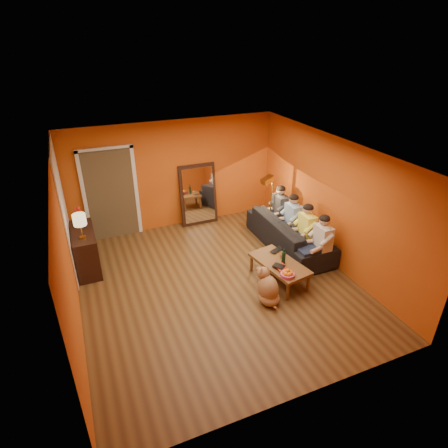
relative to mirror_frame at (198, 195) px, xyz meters
name	(u,v)px	position (x,y,z in m)	size (l,w,h in m)	color
room_shell	(209,216)	(-0.55, -2.26, 0.54)	(5.00, 5.50, 2.60)	brown
white_accent	(64,209)	(-3.04, -0.88, 0.54)	(0.02, 1.90, 2.58)	white
doorway_recess	(110,193)	(-2.05, 0.20, 0.29)	(1.06, 0.30, 2.10)	#3F2D19
door_jamb_left	(85,199)	(-2.62, 0.08, 0.29)	(0.08, 0.06, 2.20)	white
door_jamb_right	(136,191)	(-1.48, 0.08, 0.29)	(0.08, 0.06, 2.20)	white
door_header	(104,149)	(-2.05, 0.08, 1.36)	(1.22, 0.06, 0.08)	white
mirror_frame	(198,195)	(0.00, 0.00, 0.00)	(0.92, 0.06, 1.52)	#321710
mirror_glass	(199,195)	(0.00, -0.04, 0.00)	(0.78, 0.02, 1.36)	white
sideboard	(86,250)	(-2.79, -1.08, -0.34)	(0.44, 1.18, 0.85)	#321710
table_lamp	(81,227)	(-2.79, -1.38, 0.34)	(0.24, 0.24, 0.51)	beige
sofa	(289,233)	(1.45, -1.94, -0.41)	(0.94, 2.40, 0.70)	black
coffee_table	(279,271)	(0.60, -2.98, -0.55)	(0.62, 1.22, 0.42)	brown
floor_lamp	(271,206)	(1.37, -1.21, -0.04)	(0.30, 0.24, 1.44)	gold
dog	(268,286)	(0.09, -3.46, -0.42)	(0.37, 0.58, 0.68)	#9F6647
person_far_left	(322,243)	(1.58, -2.94, -0.15)	(0.70, 0.44, 1.22)	beige
person_mid_left	(307,231)	(1.58, -2.39, -0.15)	(0.70, 0.44, 1.22)	#FCF954
person_mid_right	(293,220)	(1.58, -1.84, -0.15)	(0.70, 0.44, 1.22)	#88A8D2
person_far_right	(280,210)	(1.58, -1.29, -0.15)	(0.70, 0.44, 1.22)	#343539
fruit_bowl	(288,273)	(0.50, -3.43, -0.26)	(0.26, 0.26, 0.16)	#C6466F
wine_bottle	(284,256)	(0.65, -3.03, -0.18)	(0.07, 0.07, 0.31)	black
tumbler	(282,256)	(0.72, -2.86, -0.29)	(0.11, 0.11, 0.10)	#B27F3F
laptop	(279,251)	(0.78, -2.63, -0.33)	(0.32, 0.20, 0.02)	black
book_lower	(277,269)	(0.42, -3.18, -0.33)	(0.18, 0.25, 0.02)	#321710
book_mid	(277,268)	(0.43, -3.17, -0.31)	(0.18, 0.25, 0.02)	red
book_upper	(277,268)	(0.42, -3.19, -0.29)	(0.15, 0.21, 0.02)	black
vase	(80,222)	(-2.79, -0.83, 0.18)	(0.17, 0.17, 0.18)	#321710
flowers	(78,211)	(-2.79, -0.83, 0.43)	(0.17, 0.17, 0.45)	red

